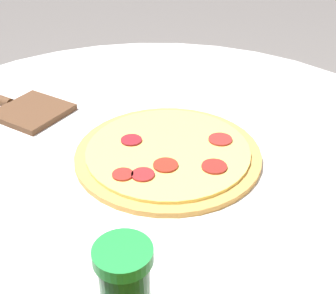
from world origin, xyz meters
TOP-DOWN VIEW (x-y plane):
  - table at (0.00, 0.00)m, footprint 1.10×1.10m
  - pizza at (-0.03, 0.01)m, footprint 0.32×0.32m
  - pizza_paddle at (0.21, -0.24)m, footprint 0.24×0.26m

SIDE VIEW (x-z plane):
  - table at x=0.00m, z-range 0.18..0.88m
  - pizza_paddle at x=0.21m, z-range 0.70..0.72m
  - pizza at x=-0.03m, z-range 0.70..0.72m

